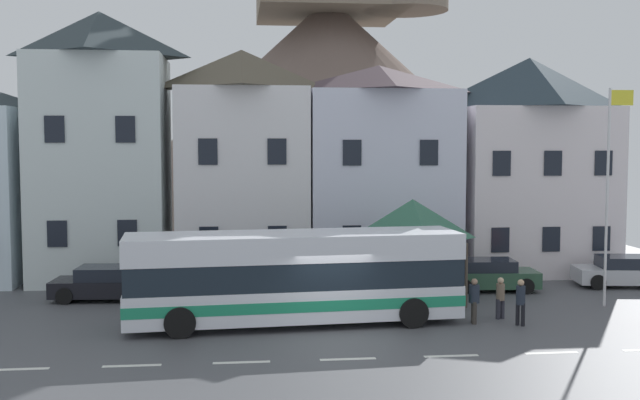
{
  "coord_description": "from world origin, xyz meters",
  "views": [
    {
      "loc": [
        -3.06,
        -23.27,
        6.13
      ],
      "look_at": [
        -0.0,
        5.11,
        3.97
      ],
      "focal_mm": 42.91,
      "sensor_mm": 36.0,
      "label": 1
    }
  ],
  "objects_px": {
    "parked_car_01": "(106,283)",
    "parked_car_02": "(489,275)",
    "flagpole": "(609,183)",
    "townhouse_01": "(102,147)",
    "townhouse_02": "(242,164)",
    "public_bench": "(386,278)",
    "hilltop_castle": "(330,106)",
    "pedestrian_02": "(521,299)",
    "transit_bus": "(294,278)",
    "pedestrian_03": "(474,299)",
    "parked_car_00": "(623,271)",
    "townhouse_04": "(528,165)",
    "pedestrian_01": "(500,297)",
    "townhouse_03": "(378,170)",
    "bus_shelter": "(413,219)",
    "pedestrian_00": "(401,281)"
  },
  "relations": [
    {
      "from": "townhouse_02",
      "to": "parked_car_02",
      "type": "distance_m",
      "value": 11.95
    },
    {
      "from": "townhouse_01",
      "to": "transit_bus",
      "type": "height_order",
      "value": "townhouse_01"
    },
    {
      "from": "parked_car_02",
      "to": "flagpole",
      "type": "relative_size",
      "value": 0.49
    },
    {
      "from": "bus_shelter",
      "to": "townhouse_03",
      "type": "bearing_deg",
      "value": 91.91
    },
    {
      "from": "hilltop_castle",
      "to": "bus_shelter",
      "type": "height_order",
      "value": "hilltop_castle"
    },
    {
      "from": "parked_car_01",
      "to": "flagpole",
      "type": "bearing_deg",
      "value": 174.33
    },
    {
      "from": "transit_bus",
      "to": "pedestrian_02",
      "type": "bearing_deg",
      "value": -12.4
    },
    {
      "from": "townhouse_03",
      "to": "pedestrian_02",
      "type": "bearing_deg",
      "value": -75.28
    },
    {
      "from": "parked_car_01",
      "to": "flagpole",
      "type": "xyz_separation_m",
      "value": [
        18.85,
        -3.24,
        4.0
      ]
    },
    {
      "from": "townhouse_01",
      "to": "hilltop_castle",
      "type": "bearing_deg",
      "value": 57.72
    },
    {
      "from": "parked_car_02",
      "to": "pedestrian_01",
      "type": "distance_m",
      "value": 5.16
    },
    {
      "from": "townhouse_01",
      "to": "townhouse_03",
      "type": "height_order",
      "value": "townhouse_01"
    },
    {
      "from": "townhouse_04",
      "to": "pedestrian_01",
      "type": "bearing_deg",
      "value": -115.71
    },
    {
      "from": "townhouse_04",
      "to": "parked_car_00",
      "type": "distance_m",
      "value": 6.85
    },
    {
      "from": "transit_bus",
      "to": "parked_car_00",
      "type": "height_order",
      "value": "transit_bus"
    },
    {
      "from": "townhouse_01",
      "to": "townhouse_02",
      "type": "relative_size",
      "value": 1.15
    },
    {
      "from": "transit_bus",
      "to": "parked_car_00",
      "type": "distance_m",
      "value": 15.38
    },
    {
      "from": "pedestrian_02",
      "to": "transit_bus",
      "type": "bearing_deg",
      "value": 171.93
    },
    {
      "from": "townhouse_02",
      "to": "townhouse_03",
      "type": "bearing_deg",
      "value": 2.1
    },
    {
      "from": "pedestrian_03",
      "to": "public_bench",
      "type": "height_order",
      "value": "pedestrian_03"
    },
    {
      "from": "townhouse_03",
      "to": "flagpole",
      "type": "distance_m",
      "value": 10.88
    },
    {
      "from": "parked_car_02",
      "to": "pedestrian_03",
      "type": "relative_size",
      "value": 2.58
    },
    {
      "from": "townhouse_03",
      "to": "pedestrian_01",
      "type": "relative_size",
      "value": 6.66
    },
    {
      "from": "hilltop_castle",
      "to": "pedestrian_03",
      "type": "xyz_separation_m",
      "value": [
        1.3,
        -30.05,
        -7.9
      ]
    },
    {
      "from": "parked_car_01",
      "to": "parked_car_02",
      "type": "height_order",
      "value": "parked_car_01"
    },
    {
      "from": "pedestrian_01",
      "to": "pedestrian_03",
      "type": "relative_size",
      "value": 0.94
    },
    {
      "from": "pedestrian_03",
      "to": "flagpole",
      "type": "bearing_deg",
      "value": 20.33
    },
    {
      "from": "parked_car_02",
      "to": "pedestrian_03",
      "type": "distance_m",
      "value": 6.07
    },
    {
      "from": "pedestrian_00",
      "to": "bus_shelter",
      "type": "bearing_deg",
      "value": 59.02
    },
    {
      "from": "townhouse_04",
      "to": "bus_shelter",
      "type": "height_order",
      "value": "townhouse_04"
    },
    {
      "from": "townhouse_01",
      "to": "hilltop_castle",
      "type": "distance_m",
      "value": 23.82
    },
    {
      "from": "townhouse_01",
      "to": "public_bench",
      "type": "distance_m",
      "value": 13.83
    },
    {
      "from": "townhouse_03",
      "to": "flagpole",
      "type": "relative_size",
      "value": 1.19
    },
    {
      "from": "bus_shelter",
      "to": "public_bench",
      "type": "bearing_deg",
      "value": 106.38
    },
    {
      "from": "parked_car_01",
      "to": "townhouse_02",
      "type": "bearing_deg",
      "value": -134.6
    },
    {
      "from": "townhouse_02",
      "to": "hilltop_castle",
      "type": "distance_m",
      "value": 21.27
    },
    {
      "from": "townhouse_03",
      "to": "pedestrian_02",
      "type": "xyz_separation_m",
      "value": [
        2.84,
        -10.81,
        -3.94
      ]
    },
    {
      "from": "flagpole",
      "to": "townhouse_04",
      "type": "bearing_deg",
      "value": 89.47
    },
    {
      "from": "parked_car_01",
      "to": "public_bench",
      "type": "relative_size",
      "value": 2.39
    },
    {
      "from": "townhouse_04",
      "to": "pedestrian_01",
      "type": "xyz_separation_m",
      "value": [
        -4.73,
        -9.82,
        -4.3
      ]
    },
    {
      "from": "parked_car_01",
      "to": "bus_shelter",
      "type": "bearing_deg",
      "value": 178.04
    },
    {
      "from": "hilltop_castle",
      "to": "bus_shelter",
      "type": "xyz_separation_m",
      "value": [
        0.1,
        -25.93,
        -5.59
      ]
    },
    {
      "from": "townhouse_04",
      "to": "hilltop_castle",
      "type": "distance_m",
      "value": 21.23
    },
    {
      "from": "transit_bus",
      "to": "parked_car_01",
      "type": "relative_size",
      "value": 2.82
    },
    {
      "from": "parked_car_01",
      "to": "parked_car_02",
      "type": "bearing_deg",
      "value": -175.2
    },
    {
      "from": "hilltop_castle",
      "to": "pedestrian_03",
      "type": "relative_size",
      "value": 23.43
    },
    {
      "from": "townhouse_04",
      "to": "public_bench",
      "type": "relative_size",
      "value": 5.99
    },
    {
      "from": "parked_car_01",
      "to": "parked_car_02",
      "type": "relative_size",
      "value": 1.02
    },
    {
      "from": "parked_car_00",
      "to": "pedestrian_01",
      "type": "distance_m",
      "value": 8.94
    },
    {
      "from": "parked_car_01",
      "to": "pedestrian_03",
      "type": "distance_m",
      "value": 14.15
    }
  ]
}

